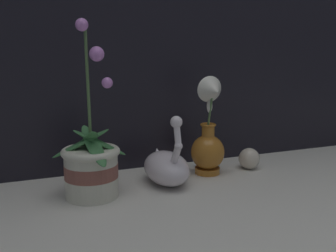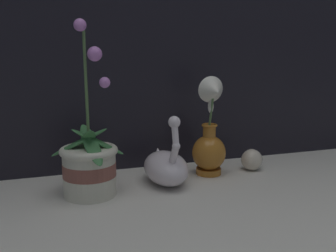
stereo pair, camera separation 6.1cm
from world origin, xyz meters
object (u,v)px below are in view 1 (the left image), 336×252
orchid_potted_plant (91,165)px  blue_vase (209,140)px  swan_figurine (166,166)px  glass_sphere (249,158)px

orchid_potted_plant → blue_vase: (0.38, 0.06, 0.02)m
swan_figurine → orchid_potted_plant: bearing=-173.1°
blue_vase → swan_figurine: bearing=-167.8°
glass_sphere → blue_vase: bearing=179.9°
swan_figurine → glass_sphere: size_ratio=3.08×
swan_figurine → blue_vase: bearing=12.2°
swan_figurine → blue_vase: size_ratio=0.69×
orchid_potted_plant → glass_sphere: orchid_potted_plant is taller
blue_vase → glass_sphere: (0.15, -0.00, -0.08)m
orchid_potted_plant → swan_figurine: 0.23m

